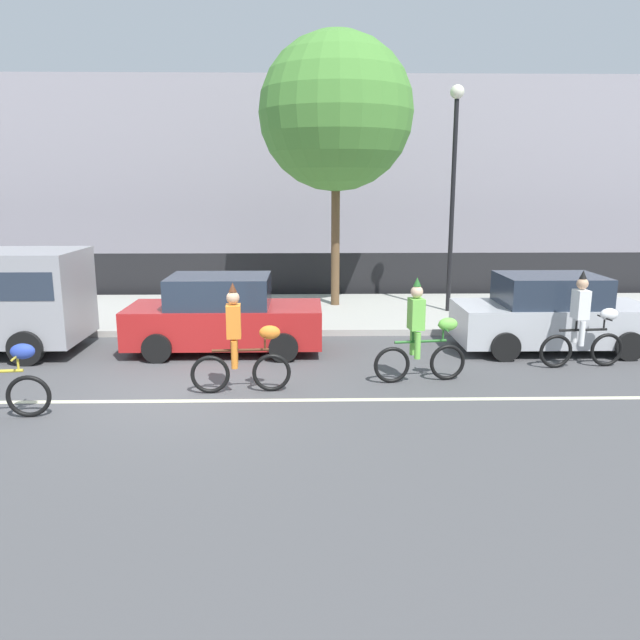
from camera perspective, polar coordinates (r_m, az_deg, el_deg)
The scene contains 12 objects.
ground_plane at distance 11.14m, azimuth -12.15°, elevation -6.40°, with size 80.00×80.00×0.00m, color #4C4C4F.
road_centre_line at distance 10.67m, azimuth -12.65°, elevation -7.23°, with size 36.00×0.14×0.01m, color beige.
sidewalk_curb at distance 17.33m, azimuth -8.18°, elevation 0.68°, with size 60.00×5.00×0.15m, color #ADAAA3.
fence_line at distance 20.07m, azimuth -7.26°, elevation 4.08°, with size 40.00×0.08×1.40m, color black.
building_backdrop at distance 28.37m, azimuth -2.20°, elevation 12.76°, with size 28.00×8.00×7.56m, color #99939E.
parade_cyclist_orange at distance 10.70m, azimuth -7.23°, elevation -2.28°, with size 1.72×0.50×1.92m.
parade_cyclist_lime at distance 11.36m, azimuth 9.26°, elevation -1.50°, with size 1.71×0.52×1.92m.
parade_cyclist_zebra at distance 13.15m, azimuth 23.01°, elevation -0.45°, with size 1.72×0.50×1.92m.
parked_car_silver at distance 14.30m, azimuth 20.41°, elevation 0.46°, with size 4.10×1.92×1.64m.
parked_car_red at distance 13.45m, azimuth -8.78°, elevation 0.39°, with size 4.10×1.92×1.64m.
street_lamp_post at distance 17.07m, azimuth 12.15°, elevation 13.57°, with size 0.36×0.36×5.86m.
street_tree_near_lamp at distance 17.73m, azimuth 1.48°, elevation 18.41°, with size 4.19×4.19×7.38m.
Camera 1 is at (2.11, -10.36, 3.50)m, focal length 35.00 mm.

